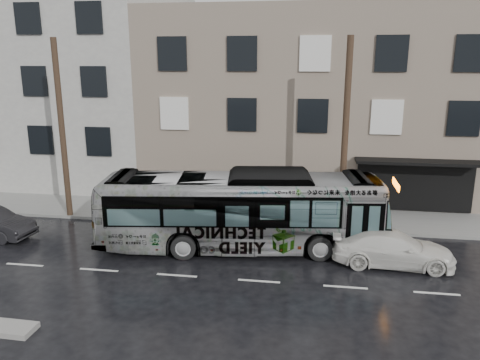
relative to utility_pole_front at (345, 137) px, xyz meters
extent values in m
plane|color=black|center=(-6.50, -3.30, -4.65)|extent=(120.00, 120.00, 0.00)
cube|color=gray|center=(-6.50, 1.60, -4.58)|extent=(90.00, 3.60, 0.15)
cube|color=#7B6F5E|center=(-1.50, 9.40, 0.85)|extent=(20.00, 12.00, 11.00)
cube|color=#B8B7AE|center=(-24.50, 10.90, 3.35)|extent=(26.00, 15.00, 16.00)
cylinder|color=#3E2D1F|center=(0.00, 0.00, 0.00)|extent=(0.30, 0.30, 9.00)
cylinder|color=#3E2D1F|center=(-14.00, 0.00, 0.00)|extent=(0.30, 0.30, 9.00)
cylinder|color=slate|center=(1.10, 0.00, -3.30)|extent=(0.06, 0.06, 2.40)
imported|color=#B2B2B2|center=(-4.43, -2.72, -2.92)|extent=(12.68, 4.50, 3.46)
imported|color=silver|center=(1.88, -3.49, -3.95)|extent=(4.89, 2.11, 1.40)
cube|color=gray|center=(-10.64, -10.28, -4.56)|extent=(1.82, 0.84, 0.18)
camera|label=1|loc=(-1.59, -21.84, 3.48)|focal=35.00mm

